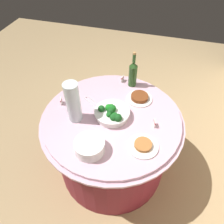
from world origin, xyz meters
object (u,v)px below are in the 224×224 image
object	(u,v)px
broccoli_bowl	(112,113)
label_placard_front	(123,78)
plate_stack	(90,146)
label_placard_rear	(155,123)
wine_bottle	(133,73)
decorative_fruit_vase	(73,103)
food_plate_peanuts	(143,145)
food_plate_stir_fry	(139,98)
label_placard_mid	(61,101)
serving_tongs	(91,101)

from	to	relation	value
broccoli_bowl	label_placard_front	world-z (taller)	broccoli_bowl
plate_stack	label_placard_rear	distance (m)	0.52
wine_bottle	decorative_fruit_vase	distance (m)	0.63
decorative_fruit_vase	plate_stack	bearing A→B (deg)	39.45
wine_bottle	label_placard_front	world-z (taller)	wine_bottle
wine_bottle	food_plate_peanuts	distance (m)	0.70
food_plate_stir_fry	label_placard_mid	world-z (taller)	label_placard_mid
broccoli_bowl	label_placard_front	distance (m)	0.47
decorative_fruit_vase	food_plate_peanuts	xyz separation A→B (m)	(0.13, 0.56, -0.15)
broccoli_bowl	label_placard_mid	size ratio (longest dim) A/B	5.09
wine_bottle	serving_tongs	bearing A→B (deg)	-41.79
food_plate_peanuts	label_placard_front	xyz separation A→B (m)	(-0.69, -0.31, 0.02)
plate_stack	decorative_fruit_vase	world-z (taller)	decorative_fruit_vase
decorative_fruit_vase	serving_tongs	distance (m)	0.27
label_placard_front	label_placard_mid	size ratio (longest dim) A/B	1.00
label_placard_front	decorative_fruit_vase	bearing A→B (deg)	-23.54
label_placard_rear	label_placard_mid	bearing A→B (deg)	-92.69
broccoli_bowl	food_plate_stir_fry	distance (m)	0.32
serving_tongs	label_placard_front	size ratio (longest dim) A/B	2.89
food_plate_stir_fry	label_placard_front	xyz separation A→B (m)	(-0.20, -0.20, 0.01)
serving_tongs	food_plate_peanuts	size ratio (longest dim) A/B	0.72
broccoli_bowl	decorative_fruit_vase	xyz separation A→B (m)	(0.09, -0.28, 0.12)
serving_tongs	decorative_fruit_vase	bearing A→B (deg)	-14.58
food_plate_stir_fry	food_plate_peanuts	bearing A→B (deg)	13.42
food_plate_stir_fry	wine_bottle	bearing A→B (deg)	-149.83
serving_tongs	label_placard_rear	size ratio (longest dim) A/B	2.89
food_plate_stir_fry	label_placard_rear	bearing A→B (deg)	31.60
wine_bottle	food_plate_peanuts	size ratio (longest dim) A/B	1.53
plate_stack	food_plate_peanuts	world-z (taller)	plate_stack
wine_bottle	label_placard_mid	bearing A→B (deg)	-51.99
serving_tongs	food_plate_peanuts	xyz separation A→B (m)	(0.34, 0.50, 0.01)
plate_stack	label_placard_rear	size ratio (longest dim) A/B	3.82
wine_bottle	label_placard_mid	world-z (taller)	wine_bottle
wine_bottle	decorative_fruit_vase	world-z (taller)	decorative_fruit_vase
broccoli_bowl	food_plate_peanuts	distance (m)	0.36
plate_stack	label_placard_rear	bearing A→B (deg)	130.86
broccoli_bowl	label_placard_rear	bearing A→B (deg)	90.11
label_placard_mid	label_placard_rear	distance (m)	0.79
food_plate_stir_fry	label_placard_front	world-z (taller)	label_placard_front
label_placard_front	serving_tongs	bearing A→B (deg)	-28.42
broccoli_bowl	food_plate_peanuts	xyz separation A→B (m)	(0.21, 0.28, -0.03)
broccoli_bowl	plate_stack	xyz separation A→B (m)	(0.34, -0.06, 0.00)
serving_tongs	label_placard_front	distance (m)	0.40
plate_stack	food_plate_stir_fry	distance (m)	0.65
food_plate_stir_fry	label_placard_rear	distance (m)	0.31
food_plate_stir_fry	label_placard_mid	distance (m)	0.66
serving_tongs	label_placard_mid	bearing A→B (deg)	-69.86
food_plate_stir_fry	label_placard_rear	size ratio (longest dim) A/B	4.00
food_plate_peanuts	label_placard_rear	world-z (taller)	label_placard_rear
decorative_fruit_vase	label_placard_front	size ratio (longest dim) A/B	6.18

